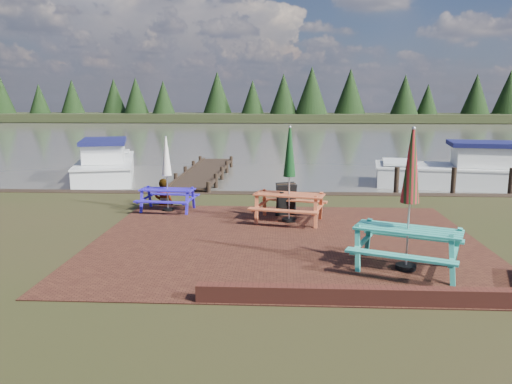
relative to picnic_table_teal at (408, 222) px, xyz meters
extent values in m
plane|color=black|center=(-2.33, 0.88, -0.97)|extent=(120.00, 120.00, 0.00)
cube|color=#391A12|center=(-2.33, 1.88, -0.96)|extent=(9.00, 7.50, 0.02)
cube|color=#4C1E16|center=(-0.83, -1.72, -0.82)|extent=(6.00, 0.22, 0.30)
cube|color=#47453D|center=(-2.33, 37.88, -0.97)|extent=(120.00, 60.00, 0.02)
cube|color=black|center=(-2.33, 66.88, -0.47)|extent=(120.00, 10.00, 1.20)
cube|color=teal|center=(0.00, 0.00, -0.15)|extent=(2.13, 1.48, 0.04)
cube|color=teal|center=(-0.29, -0.69, -0.47)|extent=(1.93, 1.01, 0.04)
cube|color=teal|center=(0.29, 0.69, -0.47)|extent=(1.93, 1.01, 0.04)
cube|color=teal|center=(-0.79, 0.33, -0.56)|extent=(0.75, 1.62, 0.82)
cube|color=teal|center=(0.79, -0.33, -0.56)|extent=(0.75, 1.62, 0.82)
cylinder|color=black|center=(0.00, 0.00, -0.91)|extent=(0.40, 0.40, 0.11)
cylinder|color=#B2B2B7|center=(0.00, 0.00, 0.41)|extent=(0.04, 0.04, 2.75)
cone|color=#AE1820|center=(0.00, 0.00, 1.07)|extent=(0.35, 0.35, 1.38)
cube|color=#BE5530|center=(-2.23, 3.75, -0.21)|extent=(1.97, 1.14, 0.04)
cube|color=#BE5530|center=(-2.40, 3.08, -0.50)|extent=(1.85, 0.69, 0.04)
cube|color=#BE5530|center=(-2.06, 4.43, -0.50)|extent=(1.85, 0.69, 0.04)
cube|color=#BE5530|center=(-3.01, 3.95, -0.59)|extent=(0.47, 1.57, 0.76)
cube|color=#BE5530|center=(-1.46, 3.56, -0.59)|extent=(0.47, 1.57, 0.76)
cylinder|color=black|center=(-2.23, 3.75, -0.91)|extent=(0.37, 0.37, 0.10)
cylinder|color=#B2B2B7|center=(-2.23, 3.75, 0.32)|extent=(0.04, 0.04, 2.56)
cone|color=#0E3313|center=(-2.23, 3.75, 0.93)|extent=(0.33, 0.33, 1.28)
cube|color=#2918B9|center=(-5.81, 4.91, -0.31)|extent=(1.64, 0.78, 0.04)
cube|color=#2918B9|center=(-5.87, 4.32, -0.57)|extent=(1.60, 0.37, 0.04)
cube|color=#2918B9|center=(-5.75, 5.51, -0.57)|extent=(1.60, 0.37, 0.04)
cube|color=#2918B9|center=(-6.50, 4.98, -0.64)|extent=(0.21, 1.38, 0.65)
cube|color=#2918B9|center=(-5.13, 4.84, -0.64)|extent=(0.21, 1.38, 0.65)
cylinder|color=black|center=(-5.81, 4.91, -0.92)|extent=(0.32, 0.32, 0.09)
cylinder|color=#B2B2B7|center=(-5.81, 4.91, 0.14)|extent=(0.03, 0.03, 2.20)
cone|color=white|center=(-5.81, 4.91, 0.67)|extent=(0.28, 0.28, 1.10)
cube|color=black|center=(-2.30, 4.38, -0.50)|extent=(0.61, 0.42, 0.92)
cube|color=black|center=(-2.30, 4.70, -0.50)|extent=(0.61, 0.42, 0.92)
cube|color=black|center=(-2.30, 4.54, -0.05)|extent=(0.55, 0.25, 0.03)
cube|color=black|center=(-5.83, 12.38, -0.85)|extent=(1.60, 9.00, 0.06)
cube|color=black|center=(-6.58, 12.38, -0.80)|extent=(0.08, 9.00, 0.08)
cube|color=black|center=(-5.08, 12.38, -0.80)|extent=(0.08, 9.00, 0.08)
cylinder|color=black|center=(-6.63, 7.88, -1.07)|extent=(0.16, 0.16, 1.00)
cylinder|color=black|center=(-5.03, 7.88, -1.07)|extent=(0.16, 0.16, 1.00)
cube|color=silver|center=(-10.28, 12.34, -0.85)|extent=(3.96, 6.95, 0.94)
cube|color=silver|center=(-10.28, 12.34, -0.36)|extent=(4.04, 7.09, 0.08)
cube|color=silver|center=(-10.07, 11.58, 0.09)|extent=(2.32, 3.10, 0.80)
cube|color=#111340|center=(-10.07, 11.58, 0.54)|extent=(2.60, 3.53, 0.17)
cube|color=silver|center=(-10.96, 14.75, -0.24)|extent=(2.17, 1.66, 0.09)
cube|color=silver|center=(5.09, 10.66, -0.85)|extent=(7.55, 3.71, 0.96)
cube|color=silver|center=(5.09, 10.66, -0.34)|extent=(7.71, 3.78, 0.08)
cube|color=silver|center=(5.95, 10.52, 0.12)|extent=(3.30, 2.30, 0.82)
cube|color=#111340|center=(5.95, 10.52, 0.58)|extent=(3.76, 2.57, 0.17)
cube|color=silver|center=(2.38, 11.13, -0.22)|extent=(1.65, 2.32, 0.10)
imported|color=gray|center=(-6.14, 5.77, -0.14)|extent=(0.66, 0.48, 1.65)
camera|label=1|loc=(-2.45, -9.44, 2.33)|focal=35.00mm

